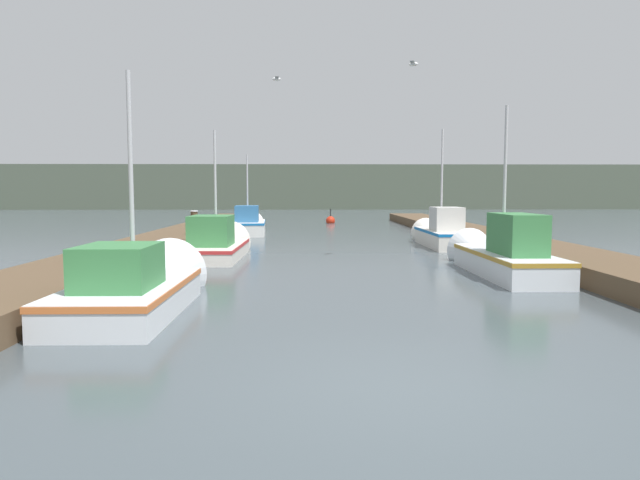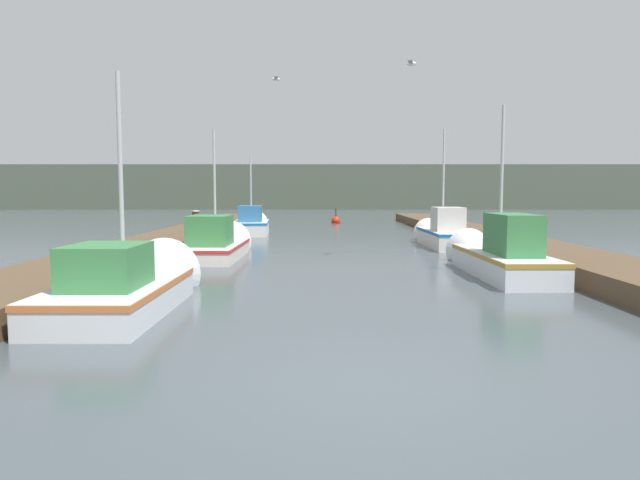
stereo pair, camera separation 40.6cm
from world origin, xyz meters
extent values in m
plane|color=#424C51|center=(0.00, 0.00, 0.00)|extent=(200.00, 200.00, 0.00)
cube|color=brown|center=(-6.25, 16.00, 0.24)|extent=(2.41, 40.00, 0.47)
cube|color=brown|center=(6.25, 16.00, 0.24)|extent=(2.41, 40.00, 0.47)
cube|color=#4C5647|center=(0.00, 66.93, 2.57)|extent=(120.00, 16.00, 5.14)
cube|color=silver|center=(-4.05, 3.79, 0.27)|extent=(1.71, 3.92, 0.55)
cube|color=#CC6A33|center=(-4.05, 3.79, 0.49)|extent=(1.74, 3.95, 0.10)
cone|color=silver|center=(-4.04, 6.25, 0.27)|extent=(1.62, 1.01, 1.62)
cube|color=#387A42|center=(-4.05, 3.30, 0.90)|extent=(1.16, 1.45, 0.71)
cylinder|color=#B2B2B7|center=(-4.04, 4.09, 2.37)|extent=(0.08, 0.08, 3.65)
cube|color=silver|center=(4.04, 8.11, 0.31)|extent=(1.50, 4.58, 0.62)
cube|color=#AA7E27|center=(4.04, 8.11, 0.56)|extent=(1.53, 4.61, 0.10)
cone|color=silver|center=(4.01, 10.89, 0.31)|extent=(1.39, 1.02, 1.38)
cube|color=#387A42|center=(4.05, 7.54, 1.10)|extent=(0.91, 1.83, 0.97)
cylinder|color=#B2B2B7|center=(4.04, 8.45, 2.44)|extent=(0.08, 0.08, 3.66)
cube|color=silver|center=(-3.92, 12.02, 0.23)|extent=(1.73, 4.27, 0.47)
cube|color=red|center=(-3.92, 12.02, 0.41)|extent=(1.76, 4.30, 0.10)
cone|color=silver|center=(-3.90, 14.61, 0.23)|extent=(1.62, 0.95, 1.61)
cube|color=#387A42|center=(-3.93, 11.48, 0.92)|extent=(1.23, 1.60, 0.92)
cylinder|color=#B2B2B7|center=(-3.92, 12.34, 2.26)|extent=(0.08, 0.08, 3.58)
cube|color=silver|center=(4.20, 15.70, 0.32)|extent=(1.37, 4.35, 0.64)
cube|color=#1266B4|center=(4.20, 15.70, 0.58)|extent=(1.40, 4.38, 0.10)
cone|color=silver|center=(4.18, 18.33, 0.32)|extent=(1.28, 0.96, 1.27)
cube|color=silver|center=(4.21, 15.15, 1.09)|extent=(1.06, 1.29, 0.89)
cylinder|color=#B2B2B7|center=(4.20, 16.02, 2.57)|extent=(0.08, 0.08, 3.85)
cube|color=silver|center=(-3.93, 21.87, 0.33)|extent=(1.89, 3.81, 0.66)
cube|color=#1A68B1|center=(-3.93, 21.87, 0.60)|extent=(1.93, 3.84, 0.10)
cone|color=silver|center=(-4.07, 24.08, 0.33)|extent=(1.62, 0.81, 1.58)
cube|color=#2D6699|center=(-3.90, 21.40, 1.04)|extent=(1.19, 1.61, 0.77)
cylinder|color=#B2B2B7|center=(-3.94, 22.14, 2.27)|extent=(0.08, 0.08, 3.24)
cylinder|color=#473523|center=(4.94, 20.84, 0.63)|extent=(0.25, 0.25, 1.26)
cylinder|color=silver|center=(4.94, 20.84, 1.28)|extent=(0.29, 0.29, 0.04)
cylinder|color=#473523|center=(5.09, 18.01, 0.55)|extent=(0.25, 0.25, 1.10)
cylinder|color=silver|center=(5.09, 18.01, 1.12)|extent=(0.29, 0.29, 0.04)
cylinder|color=#473523|center=(-5.27, 15.64, 0.68)|extent=(0.26, 0.26, 1.35)
cylinder|color=silver|center=(-5.27, 15.64, 1.37)|extent=(0.30, 0.30, 0.04)
sphere|color=red|center=(0.50, 31.55, 0.16)|extent=(0.60, 0.60, 0.60)
cylinder|color=black|center=(0.50, 31.55, 0.71)|extent=(0.06, 0.06, 0.50)
ellipsoid|color=white|center=(2.11, 10.92, 5.81)|extent=(0.31, 0.23, 0.12)
cube|color=gray|center=(2.16, 11.05, 5.83)|extent=(0.21, 0.30, 0.07)
cube|color=gray|center=(2.06, 10.80, 5.83)|extent=(0.21, 0.30, 0.07)
ellipsoid|color=white|center=(-1.97, 12.80, 5.73)|extent=(0.30, 0.17, 0.12)
cube|color=gray|center=(-1.96, 12.66, 5.75)|extent=(0.15, 0.29, 0.07)
cube|color=gray|center=(-1.99, 12.93, 5.75)|extent=(0.15, 0.29, 0.07)
camera|label=1|loc=(-0.95, -5.96, 2.13)|focal=32.00mm
camera|label=2|loc=(-0.54, -5.97, 2.13)|focal=32.00mm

